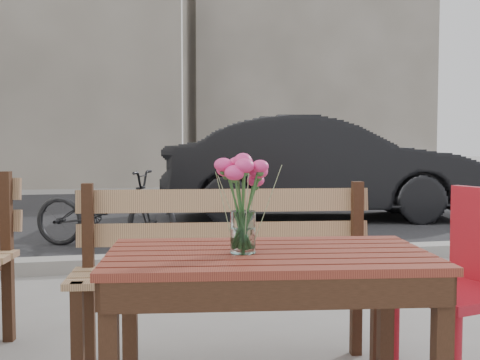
# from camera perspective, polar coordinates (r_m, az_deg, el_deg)

# --- Properties ---
(street) EXTENTS (30.00, 8.12, 0.12)m
(street) POSITION_cam_1_polar(r_m,az_deg,el_deg) (7.46, -6.51, -4.75)
(street) COLOR black
(street) RESTS_ON ground
(backdrop_buildings) EXTENTS (15.50, 4.00, 8.00)m
(backdrop_buildings) POSITION_cam_1_polar(r_m,az_deg,el_deg) (16.89, -9.19, 12.05)
(backdrop_buildings) COLOR slate
(backdrop_buildings) RESTS_ON ground
(main_table) EXTENTS (1.24, 0.83, 0.72)m
(main_table) POSITION_cam_1_polar(r_m,az_deg,el_deg) (2.22, 2.69, -9.78)
(main_table) COLOR #5A1E17
(main_table) RESTS_ON ground
(main_bench) EXTENTS (1.54, 0.61, 0.93)m
(main_bench) POSITION_cam_1_polar(r_m,az_deg,el_deg) (3.00, -1.28, -6.93)
(main_bench) COLOR brown
(main_bench) RESTS_ON ground
(red_chair) EXTENTS (0.54, 0.54, 0.91)m
(red_chair) POSITION_cam_1_polar(r_m,az_deg,el_deg) (2.86, 21.10, -8.47)
(red_chair) COLOR #A91623
(red_chair) RESTS_ON ground
(main_vase) EXTENTS (0.19, 0.19, 0.36)m
(main_vase) POSITION_cam_1_polar(r_m,az_deg,el_deg) (2.13, 0.28, -1.07)
(main_vase) COLOR white
(main_vase) RESTS_ON main_table
(parked_car) EXTENTS (4.70, 2.42, 1.48)m
(parked_car) POSITION_cam_1_polar(r_m,az_deg,el_deg) (8.83, 7.55, 1.15)
(parked_car) COLOR black
(parked_car) RESTS_ON ground
(bicycle) EXTENTS (1.65, 1.09, 0.82)m
(bicycle) POSITION_cam_1_polar(r_m,az_deg,el_deg) (6.53, -12.65, -2.66)
(bicycle) COLOR black
(bicycle) RESTS_ON ground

